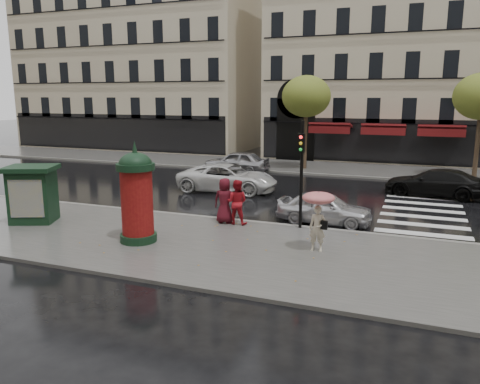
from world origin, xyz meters
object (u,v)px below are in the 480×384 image
at_px(man_burgundy, 225,201).
at_px(car_far_silver, 236,162).
at_px(car_black, 435,183).
at_px(woman_red, 237,202).
at_px(woman_umbrella, 318,211).
at_px(car_silver, 324,208).
at_px(morris_column, 137,194).
at_px(newsstand, 33,193).
at_px(car_white, 228,178).
at_px(traffic_light, 301,164).

height_order(man_burgundy, car_far_silver, man_burgundy).
bearing_deg(car_black, woman_red, -32.10).
height_order(woman_umbrella, car_silver, woman_umbrella).
relative_size(morris_column, newsstand, 1.50).
bearing_deg(man_burgundy, car_far_silver, -76.06).
relative_size(morris_column, car_white, 0.65).
height_order(traffic_light, car_silver, traffic_light).
xyz_separation_m(woman_umbrella, car_far_silver, (-8.74, 14.76, -0.72)).
height_order(car_white, car_far_silver, car_far_silver).
distance_m(newsstand, car_far_silver, 15.57).
xyz_separation_m(woman_umbrella, morris_column, (-6.19, -1.23, 0.35)).
bearing_deg(car_silver, newsstand, 114.71).
distance_m(car_white, car_far_silver, 6.41).
height_order(morris_column, car_far_silver, morris_column).
relative_size(traffic_light, car_silver, 1.08).
height_order(traffic_light, newsstand, traffic_light).
relative_size(woman_umbrella, car_silver, 0.53).
distance_m(newsstand, car_black, 19.60).
bearing_deg(car_silver, woman_red, 122.09).
relative_size(traffic_light, car_white, 0.76).
bearing_deg(woman_umbrella, car_white, 128.38).
xyz_separation_m(car_white, car_far_silver, (-1.90, 6.12, 0.01)).
bearing_deg(newsstand, car_black, 37.59).
relative_size(woman_red, man_burgundy, 0.98).
relative_size(morris_column, traffic_light, 0.86).
xyz_separation_m(car_silver, car_far_silver, (-8.20, 10.80, 0.11)).
bearing_deg(car_far_silver, man_burgundy, 17.65).
height_order(traffic_light, car_black, traffic_light).
distance_m(car_silver, car_white, 7.85).
height_order(woman_umbrella, newsstand, newsstand).
bearing_deg(morris_column, woman_red, 54.31).
bearing_deg(traffic_light, woman_red, -172.86).
height_order(woman_red, traffic_light, traffic_light).
relative_size(newsstand, car_white, 0.44).
bearing_deg(woman_red, car_silver, -155.10).
xyz_separation_m(woman_umbrella, woman_red, (-3.75, 2.16, -0.46)).
height_order(morris_column, car_black, morris_column).
relative_size(woman_umbrella, morris_column, 0.58).
relative_size(car_black, car_far_silver, 1.11).
relative_size(woman_umbrella, traffic_light, 0.49).
xyz_separation_m(morris_column, traffic_light, (4.98, 3.72, 0.82)).
bearing_deg(traffic_light, woman_umbrella, -63.98).
xyz_separation_m(car_silver, car_white, (-6.30, 4.68, 0.10)).
relative_size(traffic_light, car_black, 0.84).
height_order(woman_red, car_silver, woman_red).
bearing_deg(traffic_light, morris_column, -143.28).
xyz_separation_m(morris_column, car_black, (10.04, 12.67, -1.12)).
bearing_deg(woman_umbrella, man_burgundy, 153.16).
height_order(man_burgundy, traffic_light, traffic_light).
xyz_separation_m(newsstand, car_silver, (11.13, 4.48, -0.65)).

